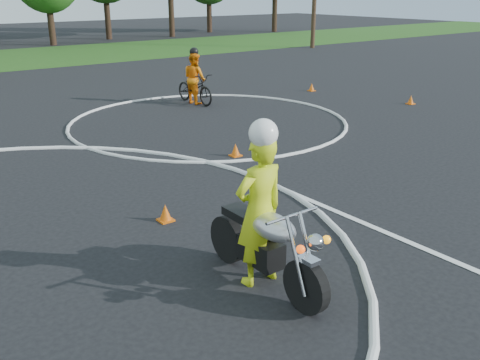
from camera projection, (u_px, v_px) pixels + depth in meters
course_markings at (55, 204)px, 9.70m from camera, size 19.05×19.05×0.12m
primary_motorcycle at (266, 245)px, 6.88m from camera, size 0.80×2.29×1.20m
rider_primary_grp at (260, 207)px, 6.81m from camera, size 0.74×0.49×2.23m
rider_second_grp at (195, 84)px, 18.03m from camera, size 0.74×1.96×1.87m
traffic_cones at (241, 184)px, 10.35m from camera, size 19.97×13.91×0.30m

